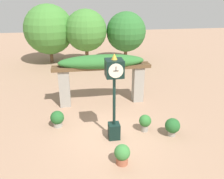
{
  "coord_description": "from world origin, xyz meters",
  "views": [
    {
      "loc": [
        -1.38,
        -8.32,
        5.41
      ],
      "look_at": [
        0.04,
        0.23,
        1.91
      ],
      "focal_mm": 38.0,
      "sensor_mm": 36.0,
      "label": 1
    }
  ],
  "objects_px": {
    "potted_plant_far_right": "(172,126)",
    "potted_plant_far_left": "(145,122)",
    "pedestal_clock": "(114,90)",
    "potted_plant_near_left": "(122,154)",
    "potted_plant_near_right": "(57,118)"
  },
  "relations": [
    {
      "from": "pedestal_clock",
      "to": "potted_plant_far_right",
      "type": "relative_size",
      "value": 4.54
    },
    {
      "from": "potted_plant_far_left",
      "to": "pedestal_clock",
      "type": "bearing_deg",
      "value": -167.8
    },
    {
      "from": "potted_plant_far_left",
      "to": "potted_plant_far_right",
      "type": "distance_m",
      "value": 1.12
    },
    {
      "from": "potted_plant_near_left",
      "to": "potted_plant_near_right",
      "type": "bearing_deg",
      "value": 128.39
    },
    {
      "from": "potted_plant_near_left",
      "to": "potted_plant_far_left",
      "type": "bearing_deg",
      "value": 53.98
    },
    {
      "from": "potted_plant_far_left",
      "to": "potted_plant_near_left",
      "type": "bearing_deg",
      "value": -126.02
    },
    {
      "from": "pedestal_clock",
      "to": "potted_plant_far_left",
      "type": "height_order",
      "value": "pedestal_clock"
    },
    {
      "from": "pedestal_clock",
      "to": "potted_plant_near_right",
      "type": "relative_size",
      "value": 4.76
    },
    {
      "from": "potted_plant_near_left",
      "to": "potted_plant_near_right",
      "type": "xyz_separation_m",
      "value": [
        -2.28,
        2.88,
        -0.0
      ]
    },
    {
      "from": "potted_plant_near_right",
      "to": "potted_plant_far_right",
      "type": "relative_size",
      "value": 0.95
    },
    {
      "from": "pedestal_clock",
      "to": "potted_plant_near_right",
      "type": "distance_m",
      "value": 3.13
    },
    {
      "from": "potted_plant_near_right",
      "to": "potted_plant_far_left",
      "type": "xyz_separation_m",
      "value": [
        3.65,
        -1.0,
        0.05
      ]
    },
    {
      "from": "pedestal_clock",
      "to": "potted_plant_near_right",
      "type": "height_order",
      "value": "pedestal_clock"
    },
    {
      "from": "potted_plant_far_right",
      "to": "potted_plant_far_left",
      "type": "bearing_deg",
      "value": 152.75
    },
    {
      "from": "pedestal_clock",
      "to": "potted_plant_far_left",
      "type": "distance_m",
      "value": 2.17
    }
  ]
}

